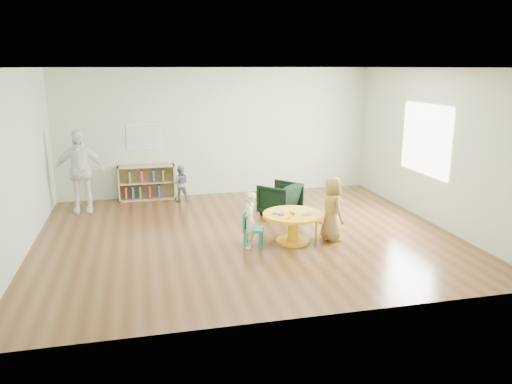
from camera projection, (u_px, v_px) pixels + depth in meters
room at (247, 125)px, 8.13m from camera, size 7.10×7.00×2.80m
activity_table at (293, 222)px, 8.16m from camera, size 0.99×0.99×0.54m
kid_chair_left at (251, 227)px, 7.98m from camera, size 0.41×0.41×0.59m
kid_chair_right at (328, 220)px, 8.44m from camera, size 0.40×0.40×0.56m
bookshelf at (146, 183)px, 10.84m from camera, size 1.20×0.30×0.75m
alphabet_poster at (144, 137)px, 10.72m from camera, size 0.74×0.01×0.54m
armchair at (280, 199)px, 9.70m from camera, size 0.96×0.96×0.63m
child_left at (249, 220)px, 7.91m from camera, size 0.29×0.37×0.91m
child_right at (332, 209)px, 8.22m from camera, size 0.41×0.57×1.08m
toddler at (180, 184)px, 10.64m from camera, size 0.41×0.33×0.78m
adult_caretaker at (80, 171)px, 9.79m from camera, size 0.96×0.40×1.64m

